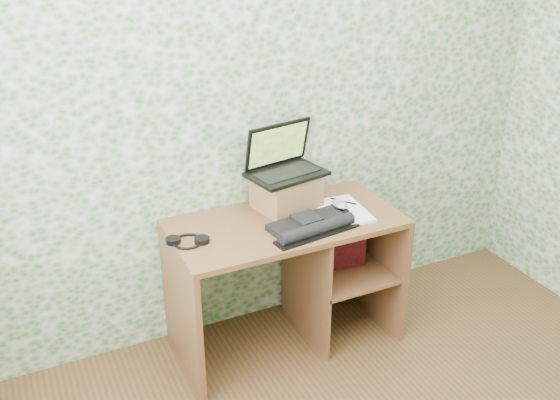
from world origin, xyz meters
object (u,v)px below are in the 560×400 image
riser (286,192)px  laptop (283,162)px  keyboard (311,226)px  notepad (343,211)px  desk (296,260)px

riser → laptop: 0.16m
keyboard → notepad: bearing=15.1°
riser → notepad: riser is taller
desk → notepad: 0.37m
desk → riser: size_ratio=3.87×
riser → laptop: size_ratio=0.71×
keyboard → notepad: keyboard is taller
keyboard → notepad: 0.27m
desk → riser: (-0.00, 0.12, 0.36)m
riser → keyboard: 0.30m
riser → notepad: bearing=-36.9°
desk → laptop: laptop is taller
laptop → keyboard: 0.40m
desk → keyboard: keyboard is taller
desk → riser: 0.38m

